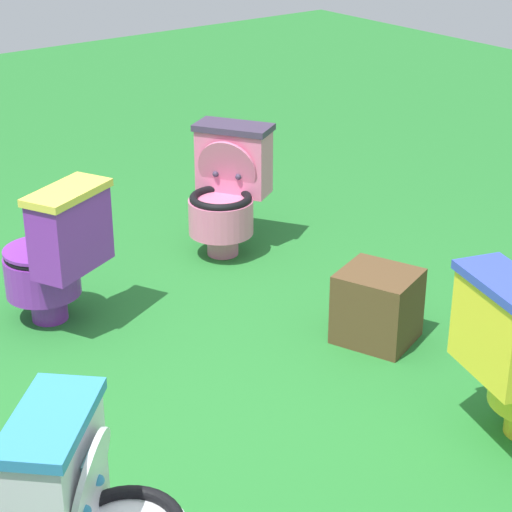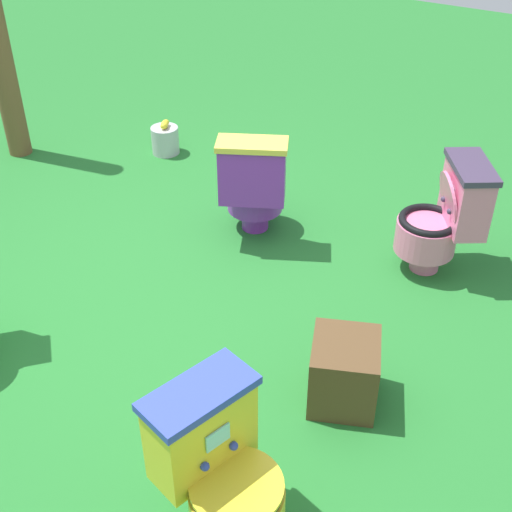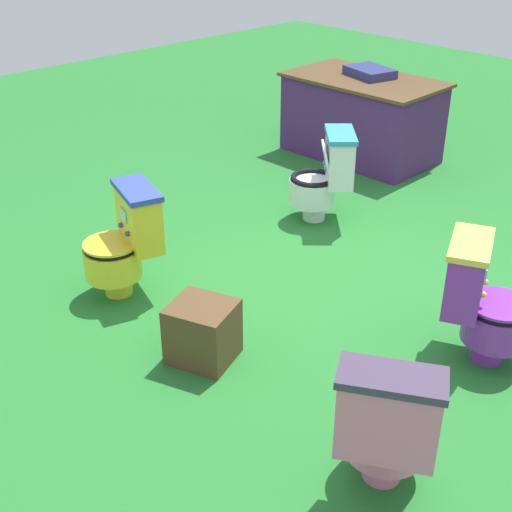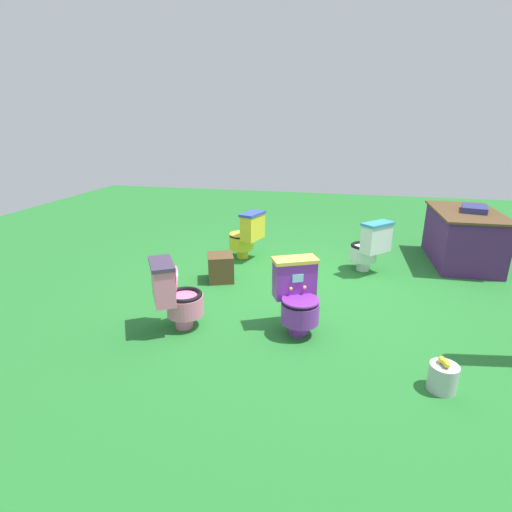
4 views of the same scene
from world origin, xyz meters
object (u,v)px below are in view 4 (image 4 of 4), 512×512
at_px(toilet_purple, 298,296).
at_px(small_crate, 221,267).
at_px(vendor_table, 463,237).
at_px(toilet_yellow, 246,235).
at_px(lemon_bucket, 443,377).
at_px(toilet_white, 369,246).
at_px(toilet_pink, 175,294).

distance_m(toilet_purple, small_crate, 1.57).
relative_size(toilet_purple, vendor_table, 0.49).
distance_m(toilet_yellow, vendor_table, 3.17).
xyz_separation_m(small_crate, lemon_bucket, (1.75, 2.35, -0.06)).
relative_size(toilet_white, vendor_table, 0.49).
bearing_deg(vendor_table, toilet_pink, -50.25).
bearing_deg(vendor_table, small_crate, -66.00).
height_order(toilet_white, small_crate, toilet_white).
bearing_deg(toilet_purple, lemon_bucket, 125.95).
distance_m(vendor_table, lemon_bucket, 3.33).
xyz_separation_m(toilet_yellow, toilet_white, (0.17, 1.77, 0.00)).
height_order(vendor_table, small_crate, vendor_table).
bearing_deg(small_crate, vendor_table, 114.00).
xyz_separation_m(toilet_white, small_crate, (0.74, -1.89, -0.20)).
bearing_deg(lemon_bucket, toilet_pink, -100.54).
bearing_deg(toilet_yellow, small_crate, -169.99).
bearing_deg(lemon_bucket, toilet_yellow, -139.98).
bearing_deg(toilet_white, toilet_purple, -158.50).
height_order(toilet_yellow, toilet_pink, same).
height_order(vendor_table, lemon_bucket, vendor_table).
relative_size(vendor_table, lemon_bucket, 5.35).
distance_m(toilet_yellow, toilet_pink, 2.22).
relative_size(toilet_white, small_crate, 2.06).
bearing_deg(toilet_white, small_crate, 155.61).
height_order(toilet_yellow, toilet_white, same).
relative_size(toilet_purple, toilet_white, 1.00).
bearing_deg(toilet_white, vendor_table, -18.30).
xyz_separation_m(toilet_purple, lemon_bucket, (0.67, 1.22, -0.25)).
bearing_deg(vendor_table, lemon_bucket, -15.62).
bearing_deg(vendor_table, toilet_white, -62.52).
distance_m(toilet_white, small_crate, 2.04).
height_order(toilet_pink, vendor_table, vendor_table).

